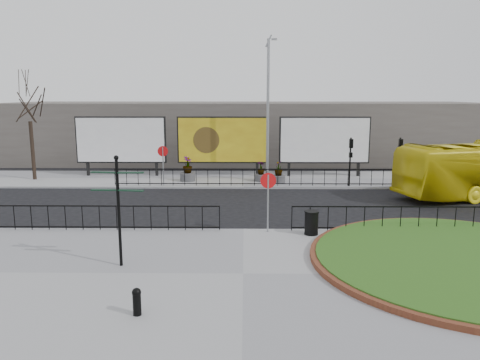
{
  "coord_description": "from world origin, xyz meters",
  "views": [
    {
      "loc": [
        0.06,
        -19.06,
        5.75
      ],
      "look_at": [
        -0.17,
        1.46,
        1.95
      ],
      "focal_mm": 35.0,
      "sensor_mm": 36.0,
      "label": 1
    }
  ],
  "objects_px": {
    "billboard_mid": "(222,140)",
    "planter_c": "(278,174)",
    "lamp_post": "(268,108)",
    "fingerpost_sign": "(118,200)",
    "litter_bin": "(311,223)",
    "planter_a": "(188,172)",
    "planter_b": "(261,174)",
    "bollard": "(137,300)"
  },
  "relations": [
    {
      "from": "planter_c",
      "to": "bollard",
      "type": "bearing_deg",
      "value": -105.02
    },
    {
      "from": "lamp_post",
      "to": "planter_c",
      "type": "distance_m",
      "value": 4.26
    },
    {
      "from": "lamp_post",
      "to": "bollard",
      "type": "xyz_separation_m",
      "value": [
        -4.23,
        -18.85,
        -4.3
      ]
    },
    {
      "from": "fingerpost_sign",
      "to": "bollard",
      "type": "bearing_deg",
      "value": -61.73
    },
    {
      "from": "planter_a",
      "to": "planter_b",
      "type": "height_order",
      "value": "planter_a"
    },
    {
      "from": "planter_a",
      "to": "planter_c",
      "type": "relative_size",
      "value": 1.15
    },
    {
      "from": "planter_b",
      "to": "bollard",
      "type": "bearing_deg",
      "value": -101.45
    },
    {
      "from": "planter_a",
      "to": "planter_b",
      "type": "bearing_deg",
      "value": 0.0
    },
    {
      "from": "planter_c",
      "to": "planter_a",
      "type": "bearing_deg",
      "value": 174.99
    },
    {
      "from": "fingerpost_sign",
      "to": "litter_bin",
      "type": "height_order",
      "value": "fingerpost_sign"
    },
    {
      "from": "fingerpost_sign",
      "to": "bollard",
      "type": "height_order",
      "value": "fingerpost_sign"
    },
    {
      "from": "billboard_mid",
      "to": "litter_bin",
      "type": "height_order",
      "value": "billboard_mid"
    },
    {
      "from": "fingerpost_sign",
      "to": "planter_c",
      "type": "bearing_deg",
      "value": 74.57
    },
    {
      "from": "lamp_post",
      "to": "billboard_mid",
      "type": "bearing_deg",
      "value": 146.75
    },
    {
      "from": "bollard",
      "to": "planter_c",
      "type": "relative_size",
      "value": 0.52
    },
    {
      "from": "billboard_mid",
      "to": "lamp_post",
      "type": "distance_m",
      "value": 4.23
    },
    {
      "from": "litter_bin",
      "to": "planter_c",
      "type": "height_order",
      "value": "planter_c"
    },
    {
      "from": "fingerpost_sign",
      "to": "planter_a",
      "type": "xyz_separation_m",
      "value": [
        0.36,
        15.33,
        -1.61
      ]
    },
    {
      "from": "bollard",
      "to": "litter_bin",
      "type": "height_order",
      "value": "litter_bin"
    },
    {
      "from": "bollard",
      "to": "lamp_post",
      "type": "bearing_deg",
      "value": 77.36
    },
    {
      "from": "lamp_post",
      "to": "planter_b",
      "type": "height_order",
      "value": "lamp_post"
    },
    {
      "from": "billboard_mid",
      "to": "planter_c",
      "type": "distance_m",
      "value": 4.86
    },
    {
      "from": "litter_bin",
      "to": "planter_a",
      "type": "distance_m",
      "value": 13.42
    },
    {
      "from": "bollard",
      "to": "planter_a",
      "type": "bearing_deg",
      "value": 92.97
    },
    {
      "from": "planter_b",
      "to": "planter_a",
      "type": "bearing_deg",
      "value": 180.0
    },
    {
      "from": "fingerpost_sign",
      "to": "lamp_post",
      "type": "bearing_deg",
      "value": 77.52
    },
    {
      "from": "billboard_mid",
      "to": "fingerpost_sign",
      "type": "relative_size",
      "value": 1.68
    },
    {
      "from": "billboard_mid",
      "to": "lamp_post",
      "type": "height_order",
      "value": "lamp_post"
    },
    {
      "from": "lamp_post",
      "to": "planter_a",
      "type": "height_order",
      "value": "lamp_post"
    },
    {
      "from": "planter_a",
      "to": "planter_c",
      "type": "xyz_separation_m",
      "value": [
        5.9,
        -0.52,
        -0.08
      ]
    },
    {
      "from": "litter_bin",
      "to": "planter_a",
      "type": "height_order",
      "value": "planter_a"
    },
    {
      "from": "fingerpost_sign",
      "to": "planter_c",
      "type": "height_order",
      "value": "fingerpost_sign"
    },
    {
      "from": "billboard_mid",
      "to": "litter_bin",
      "type": "bearing_deg",
      "value": -72.81
    },
    {
      "from": "litter_bin",
      "to": "lamp_post",
      "type": "bearing_deg",
      "value": 96.02
    },
    {
      "from": "billboard_mid",
      "to": "bollard",
      "type": "xyz_separation_m",
      "value": [
        -1.22,
        -20.82,
        -2.08
      ]
    },
    {
      "from": "lamp_post",
      "to": "planter_b",
      "type": "relative_size",
      "value": 7.05
    },
    {
      "from": "billboard_mid",
      "to": "planter_b",
      "type": "distance_m",
      "value": 3.82
    },
    {
      "from": "litter_bin",
      "to": "planter_b",
      "type": "bearing_deg",
      "value": 97.99
    },
    {
      "from": "lamp_post",
      "to": "litter_bin",
      "type": "distance_m",
      "value": 12.56
    },
    {
      "from": "billboard_mid",
      "to": "planter_c",
      "type": "height_order",
      "value": "billboard_mid"
    },
    {
      "from": "billboard_mid",
      "to": "planter_c",
      "type": "relative_size",
      "value": 4.4
    },
    {
      "from": "planter_b",
      "to": "billboard_mid",
      "type": "bearing_deg",
      "value": 142.79
    }
  ]
}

